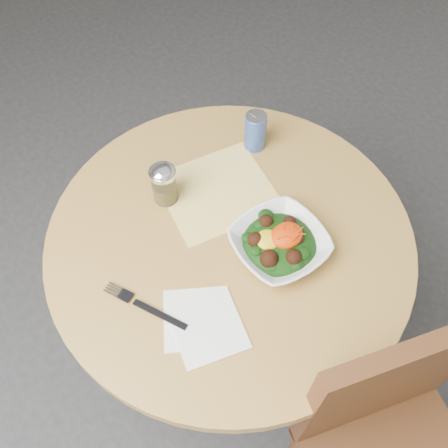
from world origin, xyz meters
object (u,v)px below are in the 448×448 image
(chair, at_px, (390,443))
(salad_bowl, at_px, (279,243))
(beverage_can, at_px, (255,131))
(spice_shaker, at_px, (164,184))

(chair, bearing_deg, salad_bowl, 85.94)
(salad_bowl, distance_m, beverage_can, 0.34)
(spice_shaker, bearing_deg, chair, -83.27)
(chair, relative_size, beverage_can, 8.03)
(chair, relative_size, salad_bowl, 3.93)
(chair, height_order, beverage_can, chair)
(chair, relative_size, spice_shaker, 7.62)
(salad_bowl, bearing_deg, beverage_can, 59.52)
(chair, bearing_deg, beverage_can, 74.87)
(chair, xyz_separation_m, beverage_can, (0.21, 0.76, 0.30))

